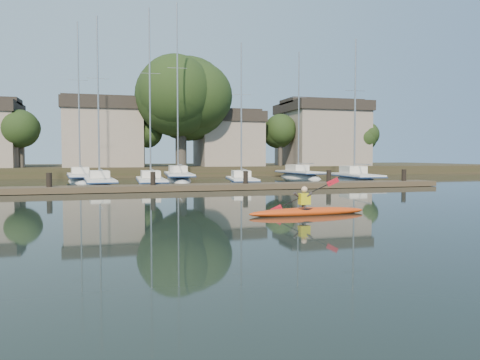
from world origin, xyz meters
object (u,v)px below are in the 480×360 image
object	(u,v)px
sailboat_5	(80,183)
sailboat_3	(242,188)
sailboat_1	(100,189)
dock	(201,187)
sailboat_4	(355,185)
sailboat_6	(178,182)
kayak	(307,210)
sailboat_2	(151,189)
sailboat_7	(299,180)

from	to	relation	value
sailboat_5	sailboat_3	bearing A→B (deg)	-43.41
sailboat_1	dock	bearing A→B (deg)	-43.01
sailboat_4	sailboat_6	world-z (taller)	sailboat_6
sailboat_1	sailboat_4	world-z (taller)	sailboat_1
dock	sailboat_1	size ratio (longest dim) A/B	2.58
kayak	dock	distance (m)	13.42
sailboat_3	sailboat_5	xyz separation A→B (m)	(-11.83, 9.19, -0.01)
sailboat_3	sailboat_4	world-z (taller)	sailboat_4
sailboat_2	sailboat_5	size ratio (longest dim) A/B	0.93
sailboat_3	sailboat_5	distance (m)	14.98
sailboat_1	sailboat_5	bearing A→B (deg)	97.71
kayak	sailboat_2	world-z (taller)	sailboat_2
sailboat_2	sailboat_4	bearing A→B (deg)	3.93
sailboat_1	sailboat_5	distance (m)	8.34
kayak	sailboat_4	bearing A→B (deg)	54.36
kayak	sailboat_5	xyz separation A→B (m)	(-9.36, 26.54, -0.37)
sailboat_1	sailboat_4	xyz separation A→B (m)	(20.30, 0.23, -0.04)
sailboat_2	sailboat_3	distance (m)	6.63
sailboat_1	sailboat_3	world-z (taller)	sailboat_1
sailboat_6	kayak	bearing A→B (deg)	-83.40
sailboat_4	sailboat_6	size ratio (longest dim) A/B	0.77
dock	sailboat_3	bearing A→B (deg)	45.84
kayak	sailboat_3	distance (m)	17.53
sailboat_5	sailboat_1	bearing A→B (deg)	-83.76
kayak	sailboat_5	size ratio (longest dim) A/B	0.31
sailboat_3	sailboat_7	distance (m)	13.21
dock	sailboat_7	size ratio (longest dim) A/B	2.45
dock	sailboat_7	bearing A→B (deg)	47.36
kayak	sailboat_4	world-z (taller)	sailboat_4
dock	sailboat_3	size ratio (longest dim) A/B	2.91
sailboat_1	sailboat_6	size ratio (longest dim) A/B	0.77
sailboat_1	sailboat_4	distance (m)	20.31
dock	sailboat_6	distance (m)	12.37
sailboat_5	kayak	bearing A→B (deg)	-76.15
kayak	dock	size ratio (longest dim) A/B	0.14
sailboat_4	sailboat_7	world-z (taller)	sailboat_7
sailboat_4	dock	bearing A→B (deg)	-154.49
sailboat_5	sailboat_6	size ratio (longest dim) A/B	0.87
kayak	dock	xyz separation A→B (m)	(-1.41, 13.34, 0.02)
sailboat_4	sailboat_6	xyz separation A→B (m)	(-13.66, 7.09, 0.02)
dock	sailboat_7	distance (m)	18.79
sailboat_2	sailboat_7	bearing A→B (deg)	32.50
kayak	sailboat_3	xyz separation A→B (m)	(2.47, 17.35, -0.35)
sailboat_5	sailboat_6	world-z (taller)	sailboat_6
sailboat_7	sailboat_4	bearing A→B (deg)	-84.60
sailboat_3	sailboat_4	size ratio (longest dim) A/B	0.88
sailboat_6	sailboat_7	xyz separation A→B (m)	(12.32, 1.47, -0.01)
sailboat_4	kayak	bearing A→B (deg)	-119.22
sailboat_2	sailboat_5	distance (m)	10.06
kayak	dock	world-z (taller)	kayak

